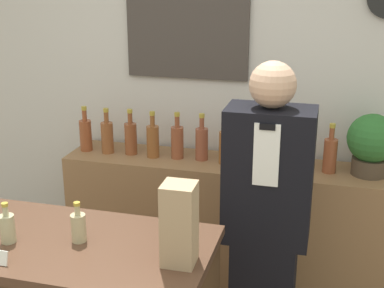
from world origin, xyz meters
The scene contains 18 objects.
back_wall centered at (0.00, 2.00, 1.35)m, with size 5.20×0.09×2.70m.
back_shelf centered at (0.17, 1.74, 0.45)m, with size 2.16×0.40×0.90m.
shopkeeper centered at (0.42, 1.12, 0.82)m, with size 0.41×0.26×1.64m.
potted_plant centered at (0.92, 1.76, 1.10)m, with size 0.28×0.28×0.36m.
paper_bag centered at (0.17, 0.45, 1.13)m, with size 0.13×0.12×0.32m.
counter_bottle_1 centered at (-0.55, 0.43, 1.03)m, with size 0.06×0.06×0.17m.
counter_bottle_2 centered at (-0.27, 0.51, 1.03)m, with size 0.06×0.06×0.17m.
shelf_bottle_0 centered at (-0.83, 1.73, 1.01)m, with size 0.08×0.08×0.29m.
shelf_bottle_1 centered at (-0.67, 1.72, 1.01)m, with size 0.08×0.08×0.29m.
shelf_bottle_2 centered at (-0.52, 1.74, 1.01)m, with size 0.08×0.08×0.29m.
shelf_bottle_3 centered at (-0.37, 1.72, 1.01)m, with size 0.08×0.08×0.29m.
shelf_bottle_4 centered at (-0.22, 1.74, 1.01)m, with size 0.08×0.08×0.29m.
shelf_bottle_5 centered at (-0.06, 1.75, 1.01)m, with size 0.08×0.08×0.29m.
shelf_bottle_6 centered at (0.09, 1.73, 1.01)m, with size 0.08×0.08×0.29m.
shelf_bottle_7 centered at (0.24, 1.75, 1.01)m, with size 0.08×0.08×0.29m.
shelf_bottle_8 centered at (0.39, 1.76, 1.01)m, with size 0.08×0.08×0.29m.
shelf_bottle_9 centered at (0.55, 1.72, 1.01)m, with size 0.08×0.08×0.29m.
shelf_bottle_10 centered at (0.70, 1.74, 1.01)m, with size 0.08×0.08×0.29m.
Camera 1 is at (0.68, -1.25, 2.03)m, focal length 50.00 mm.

